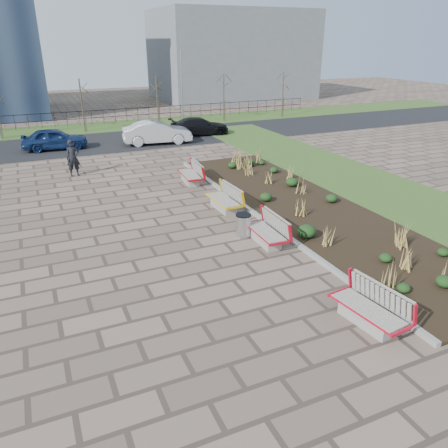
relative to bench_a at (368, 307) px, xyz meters
name	(u,v)px	position (x,y,z in m)	size (l,w,h in m)	color
ground	(219,300)	(-3.00, 2.55, -0.50)	(120.00, 120.00, 0.00)	#786153
planting_bed	(306,208)	(3.25, 7.55, -0.45)	(4.50, 18.00, 0.10)	black
planting_curb	(258,216)	(0.92, 7.55, -0.42)	(0.16, 18.00, 0.15)	gray
grass_verge_near	(391,194)	(8.00, 7.55, -0.48)	(5.00, 38.00, 0.04)	#33511E
grass_verge_far	(83,128)	(-3.00, 30.55, -0.48)	(80.00, 5.00, 0.04)	#33511E
road	(94,143)	(-3.00, 24.55, -0.49)	(80.00, 7.00, 0.02)	black
bench_a	(368,307)	(0.00, 0.00, 0.00)	(0.90, 2.10, 1.00)	red
bench_b	(265,230)	(0.00, 5.31, 0.00)	(0.90, 2.10, 1.00)	red
bench_c	(223,198)	(0.00, 8.98, 0.00)	(0.90, 2.10, 1.00)	#EFB60C
bench_d	(190,173)	(0.00, 13.13, 0.00)	(0.90, 2.10, 1.00)	#B40C0F
litter_bin	(243,226)	(-0.45, 6.15, -0.08)	(0.55, 0.55, 0.84)	#B2B2B7
pedestrian	(73,158)	(-5.19, 16.83, 0.46)	(0.70, 0.46, 1.92)	black
car_blue	(54,139)	(-5.62, 23.63, 0.22)	(1.65, 4.10, 1.40)	navy
car_silver	(157,132)	(1.04, 22.56, 0.29)	(1.64, 4.70, 1.55)	#B1B5B9
car_black	(199,126)	(4.82, 24.21, 0.17)	(1.82, 4.49, 1.30)	black
tree_c	(82,105)	(-3.00, 29.05, 1.54)	(1.40, 1.40, 4.00)	#4C3D2D
tree_d	(157,101)	(3.00, 29.05, 1.54)	(1.40, 1.40, 4.00)	#4C3D2D
tree_e	(224,98)	(9.00, 29.05, 1.54)	(1.40, 1.40, 4.00)	#4C3D2D
tree_f	(283,94)	(15.00, 29.05, 1.54)	(1.40, 1.40, 4.00)	#4C3D2D
lamp_east	(182,88)	(5.00, 28.55, 2.54)	(0.24, 0.60, 6.00)	gray
railing_fence	(79,118)	(-3.00, 32.05, 0.14)	(44.00, 0.10, 1.20)	black
building_grey	(232,55)	(17.00, 44.55, 4.50)	(18.00, 12.00, 10.00)	slate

